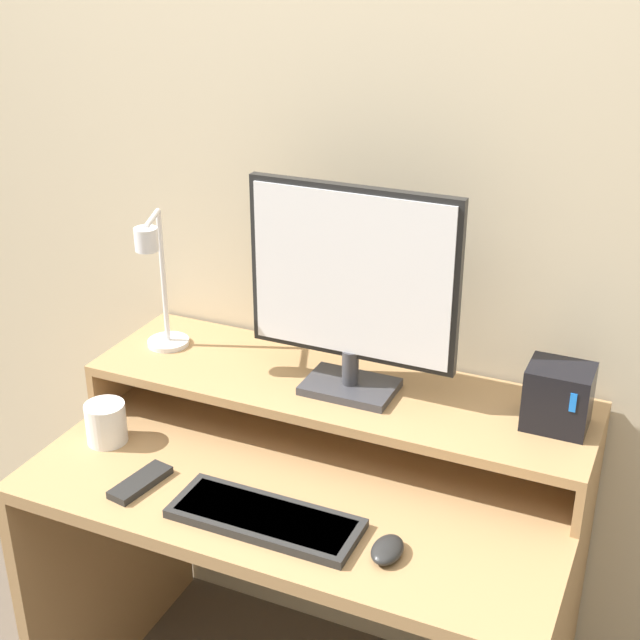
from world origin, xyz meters
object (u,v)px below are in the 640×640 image
Objects in this scene: remote_control at (140,482)px; mouse at (387,550)px; keyboard at (267,518)px; mug at (106,423)px; router_dock at (558,397)px; desk_lamp at (158,285)px; monitor at (352,286)px.

mouse is at bearing 0.11° from remote_control.
mouse reaches higher than keyboard.
remote_control is at bearing -34.50° from mug.
router_dock is at bearing 38.86° from keyboard.
desk_lamp is 2.29× the size of remote_control.
remote_control is at bearing -133.83° from monitor.
router_dock is 0.35× the size of keyboard.
monitor reaches higher than mouse.
monitor is 4.93× the size of mug.
mouse reaches higher than remote_control.
monitor is at bearing 122.37° from mouse.
desk_lamp is 0.45m from remote_control.
mouse is at bearing -9.06° from mug.
keyboard is at bearing -95.27° from monitor.
desk_lamp is 0.33m from mug.
router_dock reaches higher than keyboard.
router_dock is 1.42× the size of mug.
mouse is (0.67, -0.31, -0.29)m from desk_lamp.
remote_control is (-0.32, -0.34, -0.36)m from monitor.
mug reaches higher than mouse.
remote_control is (-0.53, -0.00, -0.01)m from mouse.
monitor is 0.53m from mouse.
router_dock is 0.46m from mouse.
router_dock is at bearing 3.53° from desk_lamp.
desk_lamp is at bearing 113.90° from remote_control.
keyboard is (-0.46, -0.37, -0.18)m from router_dock.
keyboard is 4.05× the size of mug.
remote_control is (0.14, -0.31, -0.29)m from desk_lamp.
mouse is at bearing -57.63° from monitor.
monitor is 5.27× the size of mouse.
keyboard is 4.33× the size of mouse.
desk_lamp is at bearing 143.60° from keyboard.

